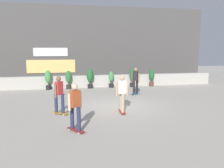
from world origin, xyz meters
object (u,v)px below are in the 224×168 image
Objects in this scene: potted_plant_1 at (68,79)px; potted_plant_3 at (111,79)px; skateboard_near_camera at (61,93)px; skater_mid_plaza at (59,93)px; skater_far_left at (122,92)px; skater_foreground at (136,80)px; potted_plant_2 at (90,77)px; potted_plant_4 at (132,77)px; potted_plant_5 at (152,77)px; skater_far_right at (75,105)px; potted_plant_0 at (48,79)px.

potted_plant_3 is (3.13, 0.00, -0.09)m from potted_plant_1.
skater_mid_plaza is at bearing -89.63° from skateboard_near_camera.
skateboard_near_camera is (-0.03, 4.75, -0.88)m from skater_mid_plaza.
potted_plant_1 reaches higher than skateboard_near_camera.
skater_far_left is at bearing -71.23° from potted_plant_1.
potted_plant_1 is at bearing 145.17° from skater_foreground.
skater_far_left is at bearing -96.97° from potted_plant_3.
skateboard_near_camera is at bearing -139.41° from potted_plant_2.
potted_plant_4 is 2.95m from skater_foreground.
potted_plant_5 is at bearing -0.00° from potted_plant_2.
skateboard_near_camera is (-2.03, -1.74, -0.78)m from potted_plant_2.
skater_far_right is 1.00× the size of skater_mid_plaza.
potted_plant_0 is 6.17m from potted_plant_4.
potted_plant_0 is at bearing 100.16° from skater_far_right.
potted_plant_3 is at bearing 61.16° from skater_mid_plaza.
skater_foreground reaches higher than skateboard_near_camera.
skater_mid_plaza is at bearing -136.14° from potted_plant_5.
skater_foreground is (5.54, -2.87, 0.16)m from potted_plant_0.
skater_far_left is at bearing -61.12° from skateboard_near_camera.
skater_foreground is 1.00× the size of skater_mid_plaza.
skater_foreground reaches higher than potted_plant_5.
potted_plant_0 reaches higher than potted_plant_4.
skater_far_left is 2.76m from skater_mid_plaza.
skater_foreground is (-0.63, -2.87, 0.18)m from potted_plant_4.
skater_mid_plaza reaches higher than potted_plant_4.
skater_foreground is (1.00, -2.87, 0.30)m from potted_plant_3.
skateboard_near_camera is (-5.24, -1.74, -0.70)m from potted_plant_4.
potted_plant_0 is 1.02× the size of potted_plant_4.
potted_plant_5 is at bearing -0.00° from potted_plant_3.
potted_plant_4 reaches higher than potted_plant_1.
skater_far_left and skater_foreground have the same top height.
skater_foreground is 4.82m from skateboard_near_camera.
potted_plant_5 reaches higher than skateboard_near_camera.
potted_plant_0 is 1.70× the size of skateboard_near_camera.
potted_plant_1 is at bearing 180.00° from potted_plant_4.
skater_far_left is at bearing -5.83° from skater_mid_plaza.
skater_far_left is 2.10× the size of skateboard_near_camera.
potted_plant_0 is 7.72m from skater_far_left.
potted_plant_3 is 0.90× the size of potted_plant_4.
skater_far_right is 2.34m from skater_mid_plaza.
potted_plant_4 is 0.79× the size of skater_far_right.
potted_plant_5 is 7.04m from skateboard_near_camera.
skater_foreground is at bearing -27.42° from potted_plant_0.
potted_plant_0 is 1.06× the size of potted_plant_5.
potted_plant_4 is at bearing -0.00° from potted_plant_2.
potted_plant_1 is 0.78× the size of skater_far_right.
skater_mid_plaza is at bearing -128.72° from potted_plant_4.
potted_plant_5 is (4.76, -0.00, -0.12)m from potted_plant_2.
skater_far_left reaches higher than potted_plant_3.
potted_plant_0 is at bearing 180.00° from potted_plant_1.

